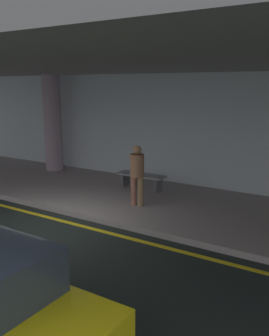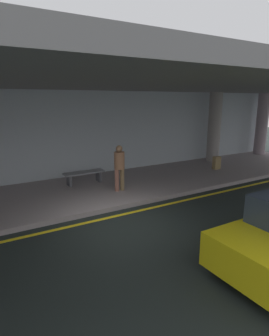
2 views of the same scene
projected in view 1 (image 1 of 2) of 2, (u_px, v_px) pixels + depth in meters
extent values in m
plane|color=black|center=(45.00, 229.00, 9.00)|extent=(60.00, 60.00, 0.00)
cube|color=gray|center=(118.00, 195.00, 11.54)|extent=(26.00, 4.20, 0.15)
cube|color=yellow|center=(63.00, 221.00, 9.52)|extent=(26.00, 0.14, 0.01)
cylinder|color=gray|center=(53.00, 123.00, 14.34)|extent=(0.68, 0.68, 3.65)
cube|color=gray|center=(107.00, 65.00, 10.29)|extent=(28.00, 13.20, 0.30)
cube|color=#AFB9C0|center=(154.00, 129.00, 13.00)|extent=(26.00, 0.30, 3.80)
cylinder|color=black|center=(86.00, 335.00, 4.70)|extent=(0.64, 0.22, 0.64)
cylinder|color=#8F5949|center=(134.00, 190.00, 10.29)|extent=(0.16, 0.16, 0.82)
cylinder|color=olive|center=(140.00, 192.00, 10.18)|extent=(0.16, 0.16, 0.82)
cylinder|color=brown|center=(137.00, 166.00, 10.08)|extent=(0.38, 0.38, 0.62)
sphere|color=#8C6647|center=(137.00, 150.00, 9.98)|extent=(0.24, 0.24, 0.24)
cube|color=slate|center=(141.00, 175.00, 11.89)|extent=(1.60, 0.50, 0.06)
cube|color=#4C4C51|center=(125.00, 180.00, 12.27)|extent=(0.10, 0.40, 0.42)
cube|color=#4C4C51|center=(158.00, 185.00, 11.62)|extent=(0.10, 0.40, 0.42)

